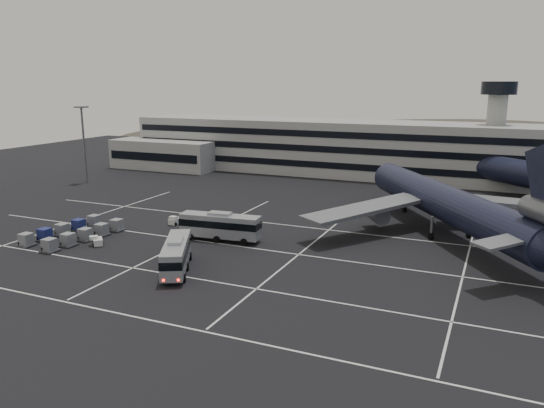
{
  "coord_description": "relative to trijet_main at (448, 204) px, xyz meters",
  "views": [
    {
      "loc": [
        37.3,
        -62.98,
        23.82
      ],
      "look_at": [
        4.43,
        11.82,
        5.0
      ],
      "focal_mm": 35.0,
      "sensor_mm": 36.0,
      "label": 1
    }
  ],
  "objects": [
    {
      "name": "hills",
      "position": [
        -11.99,
        147.8,
        -17.32
      ],
      "size": [
        352.0,
        180.0,
        44.0
      ],
      "color": "#38332B",
      "rests_on": "ground"
    },
    {
      "name": "tug_a",
      "position": [
        -43.25,
        -11.5,
        -4.57
      ],
      "size": [
        1.47,
        2.42,
        1.53
      ],
      "rotation": [
        0.0,
        0.0,
        -0.01
      ],
      "color": "silver",
      "rests_on": "ground"
    },
    {
      "name": "terminal",
      "position": [
        -32.93,
        48.94,
        1.68
      ],
      "size": [
        125.0,
        26.0,
        24.0
      ],
      "color": "gray",
      "rests_on": "ground"
    },
    {
      "name": "uld_cluster",
      "position": [
        -53.05,
        -24.84,
        -4.29
      ],
      "size": [
        9.11,
        15.9,
        1.97
      ],
      "rotation": [
        0.0,
        0.0,
        -0.12
      ],
      "color": "#2D2D30",
      "rests_on": "ground"
    },
    {
      "name": "bus_far",
      "position": [
        -31.51,
        -16.61,
        -2.81
      ],
      "size": [
        12.86,
        4.27,
        4.46
      ],
      "rotation": [
        0.0,
        0.0,
        1.68
      ],
      "color": "#92959A",
      "rests_on": "ground"
    },
    {
      "name": "tug_b",
      "position": [
        -47.02,
        -26.27,
        -4.59
      ],
      "size": [
        2.63,
        2.63,
        1.5
      ],
      "rotation": [
        0.0,
        0.0,
        0.79
      ],
      "color": "silver",
      "rests_on": "ground"
    },
    {
      "name": "ground",
      "position": [
        -29.98,
        -22.2,
        -5.25
      ],
      "size": [
        260.0,
        260.0,
        0.0
      ],
      "primitive_type": "plane",
      "color": "black",
      "rests_on": "ground"
    },
    {
      "name": "bus_near",
      "position": [
        -30.12,
        -30.66,
        -2.92
      ],
      "size": [
        8.0,
        11.99,
        4.26
      ],
      "rotation": [
        0.0,
        0.0,
        0.48
      ],
      "color": "#92959A",
      "rests_on": "ground"
    },
    {
      "name": "lane_markings",
      "position": [
        -29.03,
        -21.48,
        -5.24
      ],
      "size": [
        90.0,
        55.62,
        0.01
      ],
      "color": "silver",
      "rests_on": "ground"
    },
    {
      "name": "trijet_main",
      "position": [
        0.0,
        0.0,
        0.0
      ],
      "size": [
        40.62,
        50.78,
        18.08
      ],
      "rotation": [
        0.0,
        0.0,
        0.59
      ],
      "color": "black",
      "rests_on": "ground"
    },
    {
      "name": "lightpole_left",
      "position": [
        -84.98,
        12.8,
        6.57
      ],
      "size": [
        2.4,
        2.4,
        18.28
      ],
      "color": "slate",
      "rests_on": "ground"
    }
  ]
}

